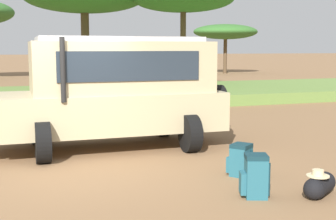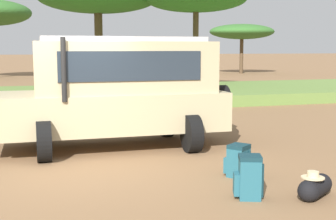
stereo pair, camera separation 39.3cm
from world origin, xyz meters
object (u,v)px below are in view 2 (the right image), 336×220
Objects in this scene: safari_vehicle at (117,89)px; acacia_tree_far_right at (196,0)px; backpack_cluster_center at (249,177)px; acacia_tree_distant_right at (242,32)px; duffel_bag_low_black_case at (315,187)px; backpack_beside_front_wheel at (238,161)px.

acacia_tree_far_right is (6.14, 11.79, 3.26)m from safari_vehicle.
acacia_tree_far_right reaches higher than safari_vehicle.
acacia_tree_far_right reaches higher than backpack_cluster_center.
acacia_tree_distant_right is at bearing 59.48° from safari_vehicle.
duffel_bag_low_black_case is 17.24m from acacia_tree_far_right.
acacia_tree_distant_right is at bearing 64.63° from backpack_cluster_center.
acacia_tree_far_right reaches higher than duffel_bag_low_black_case.
acacia_tree_far_right is (4.97, 15.92, 4.23)m from backpack_cluster_center.
acacia_tree_distant_right is at bearing 66.24° from duffel_bag_low_black_case.
backpack_beside_front_wheel is 0.10× the size of acacia_tree_far_right.
backpack_cluster_center is at bearing -107.47° from backpack_beside_front_wheel.
acacia_tree_distant_right is (9.87, 15.38, -0.95)m from acacia_tree_far_right.
safari_vehicle is at bearing 116.90° from backpack_beside_front_wheel.
safari_vehicle is at bearing -120.52° from acacia_tree_distant_right.
backpack_cluster_center is at bearing 164.57° from duffel_bag_low_black_case.
backpack_beside_front_wheel is at bearing -107.33° from acacia_tree_far_right.
backpack_cluster_center reaches higher than backpack_beside_front_wheel.
duffel_bag_low_black_case is 0.13× the size of acacia_tree_distant_right.
acacia_tree_distant_right is (14.49, 30.17, 3.32)m from backpack_beside_front_wheel.
backpack_cluster_center is at bearing -74.21° from safari_vehicle.
acacia_tree_distant_right is at bearing 57.30° from acacia_tree_far_right.
backpack_cluster_center is at bearing -115.37° from acacia_tree_distant_right.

